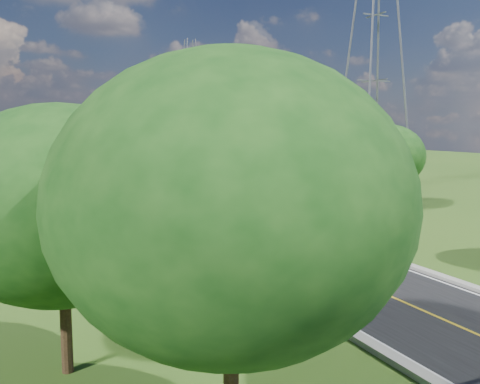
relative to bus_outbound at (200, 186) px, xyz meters
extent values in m
plane|color=#2A5016|center=(-3.13, 16.06, -1.45)|extent=(260.00, 260.00, 0.00)
cube|color=black|center=(-3.13, 22.06, -1.42)|extent=(8.00, 150.00, 0.06)
cube|color=gray|center=(-7.38, 22.06, -1.34)|extent=(0.50, 150.00, 0.22)
cube|color=gray|center=(1.12, 22.06, -1.34)|extent=(0.50, 150.00, 0.22)
cylinder|color=slate|center=(2.07, -5.94, -0.25)|extent=(0.08, 0.08, 2.40)
cube|color=white|center=(2.07, -5.97, 0.55)|extent=(0.55, 0.04, 0.70)
cube|color=gray|center=(-13.13, 96.06, -0.45)|extent=(1.20, 3.00, 2.00)
cube|color=gray|center=(6.87, 96.06, -0.45)|extent=(1.20, 3.00, 2.00)
cube|color=gray|center=(-3.13, 96.06, 1.15)|extent=(30.00, 3.00, 1.20)
cylinder|color=slate|center=(-9.13, -31.94, 3.55)|extent=(0.22, 0.22, 10.00)
cylinder|color=slate|center=(-10.53, -31.94, 8.15)|extent=(2.80, 0.12, 0.12)
cylinder|color=slate|center=(-7.73, -31.94, 8.15)|extent=(2.80, 0.12, 0.12)
cube|color=slate|center=(-11.83, -31.94, 8.10)|extent=(0.50, 0.25, 0.18)
cube|color=slate|center=(-6.43, -31.94, 8.10)|extent=(0.50, 0.25, 0.18)
cylinder|color=slate|center=(-9.13, 1.06, 3.55)|extent=(0.22, 0.22, 10.00)
cylinder|color=slate|center=(-10.53, 1.06, 8.15)|extent=(2.80, 0.12, 0.12)
cylinder|color=slate|center=(-7.73, 1.06, 8.15)|extent=(2.80, 0.12, 0.12)
cube|color=slate|center=(-11.83, 1.06, 8.10)|extent=(0.50, 0.25, 0.18)
cube|color=slate|center=(-6.43, 1.06, 8.10)|extent=(0.50, 0.25, 0.18)
cylinder|color=slate|center=(2.87, 34.06, 3.55)|extent=(0.22, 0.22, 10.00)
cylinder|color=slate|center=(1.47, 34.06, 8.15)|extent=(2.80, 0.12, 0.12)
cylinder|color=slate|center=(4.27, 34.06, 8.15)|extent=(2.80, 0.12, 0.12)
cube|color=slate|center=(0.17, 34.06, 8.10)|extent=(0.50, 0.25, 0.18)
cube|color=slate|center=(5.57, 34.06, 8.10)|extent=(0.50, 0.25, 0.18)
cube|color=slate|center=(22.87, 71.06, 20.39)|extent=(9.00, 0.25, 0.25)
cube|color=slate|center=(22.87, 71.06, 23.75)|extent=(7.00, 0.25, 0.25)
cylinder|color=black|center=(-17.13, -35.94, 0.08)|extent=(0.36, 0.36, 3.06)
ellipsoid|color=#123D10|center=(-17.13, -35.94, 3.82)|extent=(7.14, 7.14, 6.07)
cylinder|color=black|center=(-19.13, -15.94, -0.10)|extent=(0.36, 0.36, 2.70)
cylinder|color=black|center=(-18.13, 6.06, 0.17)|extent=(0.36, 0.36, 3.24)
ellipsoid|color=#123D10|center=(-18.13, 6.06, 4.13)|extent=(7.56, 7.56, 6.43)
cylinder|color=black|center=(-17.63, 54.06, -0.19)|extent=(0.36, 0.36, 2.52)
ellipsoid|color=#123D10|center=(-17.63, 54.06, 2.89)|extent=(5.88, 5.88, 5.00)
ellipsoid|color=#123D10|center=(-14.13, -41.94, 4.44)|extent=(7.98, 7.98, 6.78)
cylinder|color=black|center=(12.87, -13.94, -0.01)|extent=(0.36, 0.36, 2.88)
ellipsoid|color=#123D10|center=(12.87, -13.94, 3.51)|extent=(6.72, 6.72, 5.71)
cylinder|color=black|center=(11.87, 8.06, -0.19)|extent=(0.36, 0.36, 2.52)
ellipsoid|color=#123D10|center=(11.87, 8.06, 2.89)|extent=(5.88, 5.88, 5.00)
cylinder|color=black|center=(13.87, 32.06, 0.08)|extent=(0.36, 0.36, 3.06)
ellipsoid|color=#123D10|center=(13.87, 32.06, 3.82)|extent=(7.14, 7.14, 6.07)
cylinder|color=black|center=(11.37, 56.06, -0.28)|extent=(0.36, 0.36, 2.34)
ellipsoid|color=#123D10|center=(11.37, 56.06, 2.58)|extent=(5.46, 5.46, 4.64)
cylinder|color=black|center=(14.87, 76.06, -0.10)|extent=(0.36, 0.36, 2.70)
ellipsoid|color=#123D10|center=(14.87, 76.06, 3.20)|extent=(6.30, 6.30, 5.36)
imported|color=silver|center=(0.00, 0.00, 0.00)|extent=(3.94, 10.23, 2.78)
imported|color=white|center=(-5.76, 24.46, 0.05)|extent=(3.88, 10.57, 2.88)
camera|label=1|loc=(-18.59, -52.58, 6.14)|focal=40.00mm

